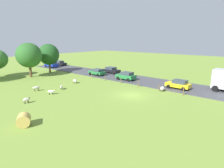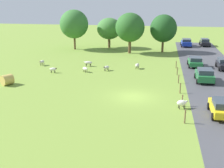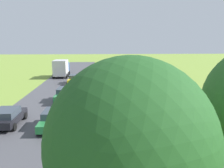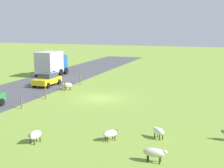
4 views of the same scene
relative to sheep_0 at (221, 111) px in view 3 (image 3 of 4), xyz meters
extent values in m
plane|color=olive|center=(8.19, -12.83, -0.54)|extent=(160.00, 160.00, 0.00)
cube|color=#47474C|center=(17.83, -12.83, -0.51)|extent=(8.00, 80.00, 0.06)
ellipsoid|color=beige|center=(0.02, 0.00, 0.01)|extent=(1.20, 0.49, 0.48)
cylinder|color=#2D2823|center=(-0.31, -0.13, -0.36)|extent=(0.07, 0.07, 0.36)
cylinder|color=#2D2823|center=(-0.31, 0.13, -0.36)|extent=(0.07, 0.07, 0.36)
cylinder|color=#2D2823|center=(0.35, -0.13, -0.36)|extent=(0.07, 0.07, 0.36)
cylinder|color=#2D2823|center=(0.35, 0.13, -0.36)|extent=(0.07, 0.07, 0.36)
ellipsoid|color=beige|center=(7.45, -0.33, -0.02)|extent=(0.66, 1.04, 0.54)
ellipsoid|color=brown|center=(7.51, 0.13, 0.10)|extent=(0.21, 0.28, 0.20)
cylinder|color=#2D2823|center=(7.33, -0.04, -0.38)|extent=(0.07, 0.07, 0.31)
cylinder|color=#2D2823|center=(7.63, -0.08, -0.38)|extent=(0.07, 0.07, 0.31)
cylinder|color=#2D2823|center=(7.26, -0.58, -0.38)|extent=(0.07, 0.07, 0.31)
cylinder|color=#2D2823|center=(7.56, -0.61, -0.38)|extent=(0.07, 0.07, 0.31)
ellipsoid|color=white|center=(0.47, -3.56, -0.06)|extent=(0.99, 0.94, 0.45)
ellipsoid|color=silver|center=(0.80, -3.84, 0.05)|extent=(0.31, 0.31, 0.20)
cylinder|color=#2D2823|center=(0.74, -3.63, -0.38)|extent=(0.07, 0.07, 0.31)
cylinder|color=#2D2823|center=(0.58, -3.82, -0.38)|extent=(0.07, 0.07, 0.31)
cylinder|color=#2D2823|center=(0.36, -3.30, -0.38)|extent=(0.07, 0.07, 0.31)
cylinder|color=#2D2823|center=(0.20, -3.49, -0.38)|extent=(0.07, 0.07, 0.31)
ellipsoid|color=silver|center=(3.25, -2.20, -0.07)|extent=(0.96, 1.06, 0.45)
ellipsoid|color=brown|center=(2.96, -2.58, 0.03)|extent=(0.30, 0.32, 0.20)
cylinder|color=#2D2823|center=(3.18, -2.50, -0.39)|extent=(0.07, 0.07, 0.29)
cylinder|color=#2D2823|center=(2.98, -2.34, -0.39)|extent=(0.07, 0.07, 0.29)
cylinder|color=#2D2823|center=(3.51, -2.07, -0.39)|extent=(0.07, 0.07, 0.29)
cylinder|color=#2D2823|center=(3.32, -1.91, -0.39)|extent=(0.07, 0.07, 0.29)
ellipsoid|color=white|center=(12.96, -15.37, 0.02)|extent=(1.03, 0.77, 0.55)
ellipsoid|color=silver|center=(13.38, -15.25, 0.14)|extent=(0.30, 0.24, 0.20)
cylinder|color=#2D2823|center=(13.16, -15.15, -0.36)|extent=(0.07, 0.07, 0.35)
cylinder|color=#2D2823|center=(13.24, -15.44, -0.36)|extent=(0.07, 0.07, 0.35)
cylinder|color=#2D2823|center=(12.68, -15.29, -0.36)|extent=(0.07, 0.07, 0.35)
cylinder|color=#2D2823|center=(12.76, -15.58, -0.36)|extent=(0.07, 0.07, 0.35)
ellipsoid|color=#1E4C1E|center=(10.93, 14.07, 3.92)|extent=(4.97, 4.97, 5.13)
cylinder|color=brown|center=(13.03, -18.71, 0.08)|extent=(0.12, 0.12, 1.23)
cylinder|color=brown|center=(13.03, -14.76, 0.04)|extent=(0.12, 0.12, 1.16)
cylinder|color=brown|center=(13.03, -10.81, 0.04)|extent=(0.12, 0.12, 1.15)
cylinder|color=brown|center=(13.03, -6.87, -0.02)|extent=(0.12, 0.12, 1.04)
cylinder|color=brown|center=(13.03, -2.92, -0.01)|extent=(0.12, 0.12, 1.06)
cylinder|color=brown|center=(13.03, 1.03, -0.01)|extent=(0.12, 0.12, 1.04)
cube|color=#1E4C99|center=(19.62, -25.26, 1.15)|extent=(2.48, 1.20, 2.30)
cube|color=#B2B2B7|center=(19.62, -22.80, 1.47)|extent=(2.48, 3.71, 2.94)
cylinder|color=black|center=(20.87, -25.26, 0.00)|extent=(0.30, 0.96, 0.96)
cylinder|color=black|center=(18.38, -25.26, 0.00)|extent=(0.30, 0.96, 0.96)
cylinder|color=black|center=(20.87, -23.73, 0.00)|extent=(0.30, 0.96, 0.96)
cylinder|color=black|center=(18.38, -23.73, 0.00)|extent=(0.30, 0.96, 0.96)
cylinder|color=black|center=(20.87, -21.69, 0.00)|extent=(0.30, 0.96, 0.96)
cylinder|color=black|center=(18.38, -21.69, 0.00)|extent=(0.30, 0.96, 0.96)
cube|color=yellow|center=(16.30, -16.53, 0.15)|extent=(1.82, 3.88, 0.61)
cube|color=#333D47|center=(16.30, -16.82, 0.74)|extent=(1.60, 2.14, 0.56)
cylinder|color=black|center=(15.39, -15.27, -0.16)|extent=(0.22, 0.64, 0.64)
cylinder|color=black|center=(17.21, -15.27, -0.16)|extent=(0.22, 0.64, 0.64)
cylinder|color=black|center=(15.39, -17.79, -0.16)|extent=(0.22, 0.64, 0.64)
cylinder|color=black|center=(17.21, -17.79, -0.16)|extent=(0.22, 0.64, 0.64)
cube|color=#237238|center=(15.84, 2.37, 0.14)|extent=(1.85, 3.92, 0.60)
cube|color=#333D47|center=(15.84, 2.08, 0.73)|extent=(1.63, 2.16, 0.56)
cylinder|color=black|center=(14.91, 3.65, -0.16)|extent=(0.22, 0.64, 0.64)
cylinder|color=black|center=(16.76, 3.65, -0.16)|extent=(0.22, 0.64, 0.64)
cylinder|color=black|center=(14.91, 1.10, -0.16)|extent=(0.22, 0.64, 0.64)
cylinder|color=black|center=(16.76, 1.10, -0.16)|extent=(0.22, 0.64, 0.64)
cube|color=#237238|center=(16.17, -5.71, 0.22)|extent=(1.92, 3.98, 0.75)
cube|color=#333D47|center=(16.17, -6.00, 0.87)|extent=(1.69, 2.19, 0.56)
cylinder|color=black|center=(15.21, -4.41, -0.16)|extent=(0.22, 0.64, 0.64)
cylinder|color=black|center=(17.13, -4.41, -0.16)|extent=(0.22, 0.64, 0.64)
cylinder|color=black|center=(15.21, -7.00, -0.16)|extent=(0.22, 0.64, 0.64)
cylinder|color=black|center=(17.13, -7.00, -0.16)|extent=(0.22, 0.64, 0.64)
cube|color=black|center=(19.92, 1.41, 0.15)|extent=(2.00, 4.14, 0.61)
cube|color=#333D47|center=(19.92, 1.72, 0.73)|extent=(1.76, 2.28, 0.56)
cylinder|color=black|center=(20.92, 0.06, -0.16)|extent=(0.22, 0.64, 0.64)
cylinder|color=black|center=(18.92, 0.06, -0.16)|extent=(0.22, 0.64, 0.64)
cylinder|color=black|center=(18.92, 2.75, -0.16)|extent=(0.22, 0.64, 0.64)
camera|label=1|loc=(-14.07, -28.50, 7.60)|focal=30.41mm
camera|label=2|loc=(10.93, -41.22, 9.39)|focal=46.18mm
camera|label=3|loc=(11.75, 19.95, 6.89)|focal=35.03mm
camera|label=4|loc=(-3.10, 15.46, 6.57)|focal=50.82mm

